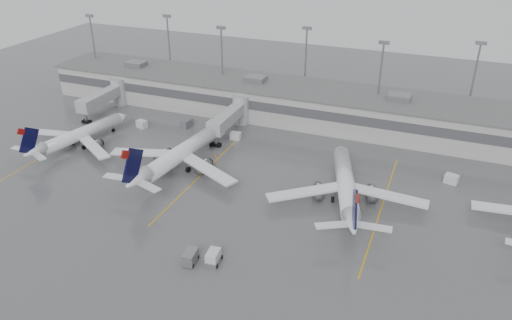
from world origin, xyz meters
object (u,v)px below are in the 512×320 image
at_px(jet_mid_left, 179,154).
at_px(jet_mid_right, 346,185).
at_px(jet_far_left, 78,135).
at_px(baggage_tug, 213,258).

xyz_separation_m(jet_mid_left, jet_mid_right, (33.61, 0.10, -0.12)).
relative_size(jet_far_left, jet_mid_right, 0.89).
bearing_deg(jet_mid_right, jet_mid_left, 163.08).
distance_m(jet_far_left, baggage_tug, 51.53).
xyz_separation_m(jet_far_left, jet_mid_left, (25.66, -0.78, 0.53)).
height_order(jet_mid_left, baggage_tug, jet_mid_left).
bearing_deg(jet_mid_right, jet_far_left, 162.25).
height_order(jet_mid_left, jet_mid_right, jet_mid_left).
distance_m(jet_far_left, jet_mid_left, 25.68).
bearing_deg(baggage_tug, jet_mid_right, 53.07).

